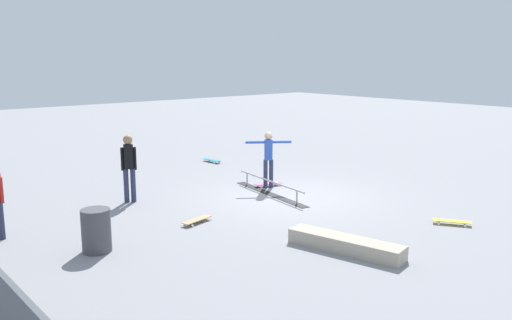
{
  "coord_description": "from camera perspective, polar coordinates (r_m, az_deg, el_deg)",
  "views": [
    {
      "loc": [
        -9.96,
        9.5,
        3.65
      ],
      "look_at": [
        0.55,
        0.65,
        1.0
      ],
      "focal_mm": 37.81,
      "sensor_mm": 36.0,
      "label": 1
    }
  ],
  "objects": [
    {
      "name": "grind_rail",
      "position": [
        14.5,
        1.51,
        -2.99
      ],
      "size": [
        3.19,
        0.69,
        0.39
      ],
      "rotation": [
        0.0,
        0.0,
        -0.14
      ],
      "color": "black",
      "rests_on": "ground_plane"
    },
    {
      "name": "skater_main",
      "position": [
        15.04,
        1.32,
        0.47
      ],
      "size": [
        0.8,
        1.09,
        1.59
      ],
      "rotation": [
        0.0,
        0.0,
        4.1
      ],
      "color": "#2D3351",
      "rests_on": "ground_plane"
    },
    {
      "name": "loose_skateboard_yellow",
      "position": [
        12.7,
        20.02,
        -6.12
      ],
      "size": [
        0.78,
        0.6,
        0.09
      ],
      "rotation": [
        0.0,
        0.0,
        3.7
      ],
      "color": "yellow",
      "rests_on": "ground_plane"
    },
    {
      "name": "skate_ledge",
      "position": [
        10.49,
        9.43,
        -8.78
      ],
      "size": [
        2.34,
        0.98,
        0.28
      ],
      "primitive_type": "cube",
      "rotation": [
        0.0,
        0.0,
        0.23
      ],
      "color": "#B2A893",
      "rests_on": "ground_plane"
    },
    {
      "name": "trash_bin",
      "position": [
        10.69,
        -16.54,
        -7.16
      ],
      "size": [
        0.55,
        0.55,
        0.83
      ],
      "primitive_type": "cylinder",
      "color": "#47474C",
      "rests_on": "ground_plane"
    },
    {
      "name": "loose_skateboard_teal",
      "position": [
        18.93,
        -4.69,
        -0.01
      ],
      "size": [
        0.81,
        0.3,
        0.09
      ],
      "rotation": [
        0.0,
        0.0,
        3.21
      ],
      "color": "teal",
      "rests_on": "ground_plane"
    },
    {
      "name": "skateboard_main",
      "position": [
        15.39,
        1.3,
        -2.53
      ],
      "size": [
        0.41,
        0.82,
        0.09
      ],
      "rotation": [
        0.0,
        0.0,
        1.3
      ],
      "color": "#E05993",
      "rests_on": "ground_plane"
    },
    {
      "name": "ground_plane",
      "position": [
        14.24,
        3.44,
        -3.96
      ],
      "size": [
        60.0,
        60.0,
        0.0
      ],
      "primitive_type": "plane",
      "color": "gray"
    },
    {
      "name": "loose_skateboard_natural",
      "position": [
        12.12,
        -6.27,
        -6.31
      ],
      "size": [
        0.4,
        0.82,
        0.09
      ],
      "rotation": [
        0.0,
        0.0,
        4.96
      ],
      "color": "tan",
      "rests_on": "ground_plane"
    },
    {
      "name": "bystander_black_shirt",
      "position": [
        13.91,
        -13.3,
        -0.47
      ],
      "size": [
        0.28,
        0.39,
        1.72
      ],
      "rotation": [
        0.0,
        0.0,
        4.29
      ],
      "color": "#2D3351",
      "rests_on": "ground_plane"
    }
  ]
}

